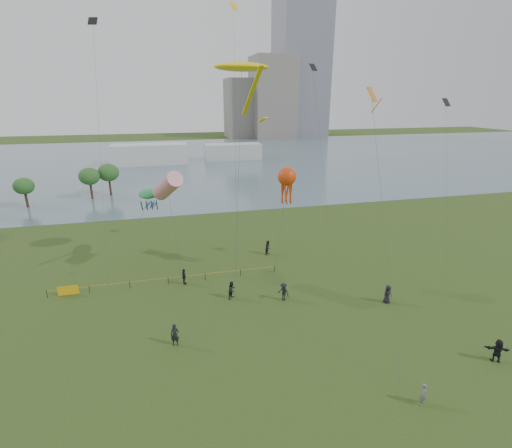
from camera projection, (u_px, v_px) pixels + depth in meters
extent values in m
plane|color=#233812|center=(288.00, 365.00, 28.17)|extent=(400.00, 400.00, 0.00)
cube|color=slate|center=(189.00, 160.00, 120.00)|extent=(400.00, 120.00, 0.08)
cube|color=slate|center=(302.00, 7.00, 177.08)|extent=(24.00, 24.00, 120.00)
cube|color=slate|center=(273.00, 98.00, 181.23)|extent=(20.00, 20.00, 38.00)
cube|color=slate|center=(242.00, 108.00, 185.18)|extent=(16.00, 18.00, 28.00)
cube|color=silver|center=(150.00, 154.00, 111.71)|extent=(22.00, 8.00, 6.00)
cube|color=silver|center=(233.00, 152.00, 120.54)|extent=(18.00, 7.00, 5.00)
cylinder|color=#342017|center=(92.00, 192.00, 73.77)|extent=(0.44, 0.44, 2.81)
ellipsoid|color=#2F6327|center=(89.00, 176.00, 72.75)|extent=(4.00, 4.00, 3.37)
cylinder|color=#342017|center=(27.00, 201.00, 67.93)|extent=(0.44, 0.44, 2.49)
ellipsoid|color=#2F6327|center=(24.00, 186.00, 67.02)|extent=(3.54, 3.54, 2.99)
cylinder|color=#342017|center=(110.00, 188.00, 76.32)|extent=(0.44, 0.44, 2.94)
ellipsoid|color=#2F6327|center=(108.00, 173.00, 75.25)|extent=(4.19, 4.19, 3.53)
cylinder|color=black|center=(47.00, 294.00, 37.47)|extent=(0.07, 0.07, 0.85)
cylinder|color=black|center=(89.00, 289.00, 38.38)|extent=(0.07, 0.07, 0.85)
cylinder|color=black|center=(130.00, 285.00, 39.29)|extent=(0.07, 0.07, 0.85)
cylinder|color=black|center=(168.00, 281.00, 40.20)|extent=(0.07, 0.07, 0.85)
cylinder|color=black|center=(205.00, 276.00, 41.11)|extent=(0.07, 0.07, 0.85)
cylinder|color=black|center=(240.00, 273.00, 42.02)|extent=(0.07, 0.07, 0.85)
cylinder|color=black|center=(274.00, 269.00, 42.92)|extent=(0.07, 0.07, 0.85)
cylinder|color=gold|center=(168.00, 278.00, 40.09)|extent=(24.00, 0.03, 0.03)
cube|color=#EAAD0C|center=(68.00, 290.00, 37.88)|extent=(2.00, 0.04, 1.00)
imported|color=#5C5D64|center=(424.00, 394.00, 24.30)|extent=(0.70, 0.68, 1.62)
imported|color=black|center=(232.00, 290.00, 37.24)|extent=(1.13, 1.13, 1.85)
imported|color=black|center=(284.00, 292.00, 36.84)|extent=(1.30, 1.39, 1.89)
imported|color=black|center=(184.00, 277.00, 40.03)|extent=(0.60, 1.11, 1.79)
imported|color=black|center=(388.00, 294.00, 36.43)|extent=(1.01, 0.75, 1.88)
imported|color=black|center=(498.00, 351.00, 28.26)|extent=(1.82, 1.31, 1.90)
imported|color=black|center=(175.00, 335.00, 30.10)|extent=(0.80, 0.62, 1.94)
imported|color=black|center=(268.00, 247.00, 47.70)|extent=(1.14, 1.16, 1.89)
cylinder|color=#3F3F42|center=(238.00, 185.00, 36.76)|extent=(2.09, 5.16, 22.05)
ellipsoid|color=yellow|center=(242.00, 67.00, 35.77)|extent=(5.42, 3.39, 0.85)
cube|color=yellow|center=(252.00, 93.00, 32.69)|extent=(0.36, 6.98, 4.09)
cube|color=yellow|center=(263.00, 120.00, 29.88)|extent=(0.95, 0.95, 0.42)
cylinder|color=#3F3F42|center=(175.00, 234.00, 40.32)|extent=(0.79, 1.68, 10.34)
cylinder|color=red|center=(167.00, 186.00, 39.31)|extent=(3.60, 5.06, 3.76)
cylinder|color=#1A2FB9|center=(155.00, 204.00, 38.41)|extent=(0.60, 1.13, 0.88)
cylinder|color=#1A2FB9|center=(152.00, 204.00, 38.70)|extent=(0.60, 1.13, 0.88)
cylinder|color=#1A2FB9|center=(148.00, 204.00, 38.46)|extent=(0.60, 1.13, 0.88)
cylinder|color=#1A2FB9|center=(148.00, 206.00, 38.03)|extent=(0.60, 1.13, 0.88)
cylinder|color=#1A2FB9|center=(152.00, 206.00, 38.00)|extent=(0.60, 1.13, 0.88)
cylinder|color=#3F3F42|center=(133.00, 241.00, 40.57)|extent=(3.98, 7.54, 8.68)
ellipsoid|color=#177F35|center=(149.00, 194.00, 43.06)|extent=(2.22, 4.00, 0.78)
cylinder|color=#177F35|center=(142.00, 206.00, 41.74)|extent=(0.16, 1.79, 1.54)
cylinder|color=#177F35|center=(147.00, 206.00, 41.86)|extent=(0.16, 1.79, 1.54)
cylinder|color=#177F35|center=(152.00, 205.00, 41.99)|extent=(0.16, 1.79, 1.54)
cylinder|color=#177F35|center=(157.00, 205.00, 42.11)|extent=(0.16, 1.79, 1.54)
cylinder|color=#3F3F42|center=(280.00, 231.00, 39.75)|extent=(1.89, 1.91, 11.38)
sphere|color=red|center=(287.00, 176.00, 38.98)|extent=(1.97, 1.97, 1.97)
cylinder|color=red|center=(291.00, 191.00, 39.61)|extent=(0.18, 0.54, 2.60)
cylinder|color=red|center=(287.00, 190.00, 39.95)|extent=(0.49, 0.36, 2.61)
cylinder|color=red|center=(283.00, 190.00, 39.84)|extent=(0.49, 0.36, 2.61)
cylinder|color=red|center=(282.00, 192.00, 39.38)|extent=(0.18, 0.54, 2.60)
cylinder|color=red|center=(286.00, 192.00, 39.04)|extent=(0.49, 0.36, 2.61)
cylinder|color=red|center=(290.00, 192.00, 39.16)|extent=(0.49, 0.36, 2.61)
cylinder|color=#3F3F42|center=(384.00, 221.00, 30.12)|extent=(4.28, 14.65, 19.55)
cube|color=orange|center=(372.00, 94.00, 34.15)|extent=(1.63, 1.63, 1.33)
cylinder|color=orange|center=(376.00, 106.00, 33.64)|extent=(0.08, 1.58, 1.35)
cube|color=black|center=(93.00, 21.00, 36.48)|extent=(1.04, 1.00, 0.76)
cube|color=black|center=(313.00, 67.00, 39.97)|extent=(0.93, 0.60, 0.76)
cube|color=yellow|center=(234.00, 6.00, 40.23)|extent=(1.05, 0.96, 0.76)
cube|color=black|center=(446.00, 102.00, 35.84)|extent=(0.97, 0.68, 0.76)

